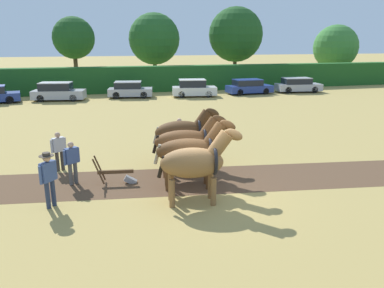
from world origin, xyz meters
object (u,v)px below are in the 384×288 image
object	(u,v)px
plow	(119,175)
parked_car_end_right	(298,85)
tree_center_right	(236,35)
parked_car_center	(58,92)
farmer_beside_team	(179,133)
parked_car_far_right	(249,87)
draft_horse_trail_right	(183,132)
farmer_onlooker_right	(59,149)
parked_car_right	(194,88)
tree_center_left	(74,38)
draft_horse_trail_left	(187,141)
tree_right	(336,47)
draft_horse_lead_left	(196,162)
draft_horse_lead_right	(191,150)
farmer_onlooker_left	(48,175)
tree_center	(154,39)
parked_car_center_right	(130,90)
farmer_at_plow	(72,160)

from	to	relation	value
plow	parked_car_end_right	world-z (taller)	parked_car_end_right
tree_center_right	parked_car_center	bearing A→B (deg)	-155.15
farmer_beside_team	parked_car_far_right	bearing A→B (deg)	32.91
draft_horse_trail_right	farmer_onlooker_right	bearing A→B (deg)	-177.10
plow	parked_car_right	world-z (taller)	parked_car_right
draft_horse_trail_right	parked_car_right	world-z (taller)	draft_horse_trail_right
tree_center_left	draft_horse_trail_left	size ratio (longest dim) A/B	2.59
tree_right	draft_horse_lead_left	bearing A→B (deg)	-129.87
draft_horse_lead_right	draft_horse_trail_left	bearing A→B (deg)	90.33
tree_center_right	parked_car_right	distance (m)	13.42
draft_horse_lead_right	parked_car_center	xyz separation A→B (m)	(-6.14, 22.11, -0.61)
plow	parked_car_center	size ratio (longest dim) A/B	0.34
farmer_beside_team	farmer_onlooker_left	distance (m)	6.82
parked_car_center	plow	bearing A→B (deg)	-70.21
draft_horse_trail_left	farmer_beside_team	distance (m)	2.79
parked_car_right	draft_horse_lead_left	bearing A→B (deg)	-95.58
tree_right	tree_center	bearing A→B (deg)	179.40
tree_center_right	farmer_onlooker_right	xyz separation A→B (m)	(-18.07, -28.20, -4.78)
plow	parked_car_right	xyz separation A→B (m)	(8.18, 20.41, 0.44)
tree_center	draft_horse_lead_left	size ratio (longest dim) A/B	2.98
parked_car_center_right	farmer_onlooker_right	bearing A→B (deg)	-93.47
tree_center_left	farmer_at_plow	world-z (taller)	tree_center_left
tree_center_right	farmer_at_plow	size ratio (longest dim) A/B	5.61
plow	parked_car_center	bearing A→B (deg)	107.81
parked_car_center_right	draft_horse_lead_right	bearing A→B (deg)	-80.10
draft_horse_lead_left	plow	size ratio (longest dim) A/B	1.76
tree_center_left	farmer_onlooker_left	xyz separation A→B (m)	(0.26, -31.70, -4.21)
draft_horse_lead_right	farmer_beside_team	world-z (taller)	draft_horse_lead_right
tree_right	parked_car_far_right	size ratio (longest dim) A/B	1.59
draft_horse_lead_left	parked_car_end_right	distance (m)	28.50
plow	farmer_onlooker_left	xyz separation A→B (m)	(-2.19, -1.48, 0.73)
tree_center	parked_car_end_right	distance (m)	17.42
draft_horse_trail_left	parked_car_center	xyz separation A→B (m)	(-6.31, 20.83, -0.59)
tree_center_left	parked_car_end_right	distance (m)	23.92
farmer_at_plow	farmer_onlooker_right	xyz separation A→B (m)	(-0.57, 1.67, -0.01)
tree_center_left	parked_car_far_right	bearing A→B (deg)	-30.09
tree_center_left	parked_car_end_right	world-z (taller)	tree_center_left
draft_horse_trail_left	parked_car_end_right	distance (m)	26.24
draft_horse_trail_right	farmer_onlooker_right	size ratio (longest dim) A/B	1.78
tree_center_left	draft_horse_trail_right	size ratio (longest dim) A/B	2.68
tree_center	farmer_beside_team	world-z (taller)	tree_center
parked_car_center_right	parked_car_right	size ratio (longest dim) A/B	0.99
tree_center	parked_car_right	distance (m)	12.48
draft_horse_trail_left	farmer_onlooker_left	xyz separation A→B (m)	(-4.78, -1.78, -0.30)
parked_car_center	parked_car_right	bearing A→B (deg)	6.35
draft_horse_lead_right	farmer_beside_team	bearing A→B (deg)	90.90
parked_car_center	parked_car_far_right	world-z (taller)	parked_car_center
tree_right	plow	size ratio (longest dim) A/B	4.54
farmer_beside_team	draft_horse_lead_left	bearing A→B (deg)	-122.80
tree_center	tree_right	world-z (taller)	tree_center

